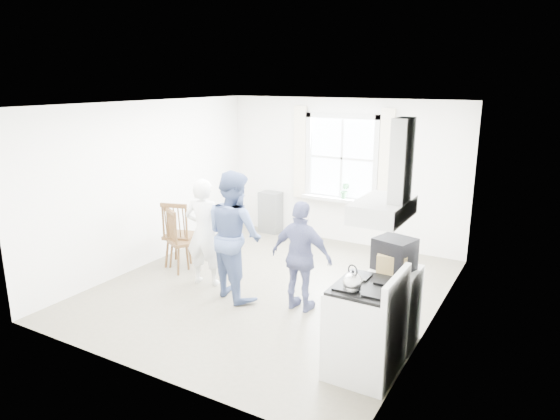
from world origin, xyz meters
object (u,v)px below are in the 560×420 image
at_px(windsor_chair_a, 177,228).
at_px(person_right, 301,257).
at_px(person_left, 204,232).
at_px(stereo_stack, 394,254).
at_px(person_mid, 234,235).
at_px(gas_stove, 366,328).
at_px(low_cabinet, 393,306).
at_px(windsor_chair_b, 176,233).

bearing_deg(windsor_chair_a, person_right, -8.82).
bearing_deg(person_right, person_left, -0.66).
bearing_deg(stereo_stack, person_mid, 174.81).
height_order(gas_stove, person_left, person_left).
bearing_deg(person_right, person_mid, 5.18).
bearing_deg(low_cabinet, person_right, 168.85).
relative_size(windsor_chair_a, person_left, 0.68).
xyz_separation_m(gas_stove, windsor_chair_a, (-3.62, 1.33, 0.17)).
bearing_deg(gas_stove, person_left, 160.24).
bearing_deg(stereo_stack, low_cabinet, 34.47).
xyz_separation_m(stereo_stack, windsor_chair_b, (-3.57, 0.51, -0.46)).
bearing_deg(windsor_chair_b, low_cabinet, -7.91).
bearing_deg(person_right, gas_stove, 143.57).
xyz_separation_m(gas_stove, person_mid, (-2.21, 0.89, 0.40)).
xyz_separation_m(windsor_chair_a, person_left, (0.79, -0.31, 0.13)).
bearing_deg(person_mid, gas_stove, -178.94).
bearing_deg(person_right, stereo_stack, 169.60).
xyz_separation_m(low_cabinet, person_right, (-1.30, 0.26, 0.27)).
distance_m(stereo_stack, person_mid, 2.28).
distance_m(low_cabinet, person_mid, 2.33).
height_order(stereo_stack, person_mid, person_mid).
bearing_deg(gas_stove, windsor_chair_b, 161.21).
bearing_deg(person_mid, windsor_chair_b, 9.82).
bearing_deg(person_right, windsor_chair_a, -7.32).
relative_size(person_left, person_right, 1.09).
distance_m(low_cabinet, windsor_chair_b, 3.63).
bearing_deg(windsor_chair_b, stereo_stack, -8.16).
distance_m(windsor_chair_b, person_mid, 1.37).
relative_size(gas_stove, stereo_stack, 2.38).
bearing_deg(person_mid, person_left, 11.60).
bearing_deg(stereo_stack, windsor_chair_a, 170.10).
relative_size(stereo_stack, person_left, 0.30).
height_order(windsor_chair_a, person_right, person_right).
relative_size(windsor_chair_b, person_right, 0.70).
height_order(gas_stove, person_right, person_right).
relative_size(person_mid, person_right, 1.21).
xyz_separation_m(windsor_chair_b, person_right, (2.30, -0.24, 0.11)).
distance_m(windsor_chair_b, person_right, 2.31).
relative_size(windsor_chair_b, person_left, 0.64).
bearing_deg(person_left, windsor_chair_a, -33.47).
xyz_separation_m(windsor_chair_b, person_left, (0.70, -0.18, 0.17)).
relative_size(person_left, person_mid, 0.89).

